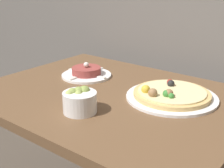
{
  "coord_description": "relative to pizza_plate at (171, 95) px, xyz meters",
  "views": [
    {
      "loc": [
        0.7,
        -0.49,
        1.17
      ],
      "look_at": [
        0.01,
        0.39,
        0.76
      ],
      "focal_mm": 50.0,
      "sensor_mm": 36.0,
      "label": 1
    }
  ],
  "objects": [
    {
      "name": "tartare_plate",
      "position": [
        -0.43,
        -0.0,
        0.0
      ],
      "size": [
        0.22,
        0.22,
        0.07
      ],
      "color": "white",
      "rests_on": "dining_table"
    },
    {
      "name": "pizza_plate",
      "position": [
        0.0,
        0.0,
        0.0
      ],
      "size": [
        0.34,
        0.34,
        0.06
      ],
      "color": "white",
      "rests_on": "dining_table"
    },
    {
      "name": "small_bowl",
      "position": [
        -0.19,
        -0.29,
        0.03
      ],
      "size": [
        0.11,
        0.11,
        0.09
      ],
      "color": "white",
      "rests_on": "dining_table"
    },
    {
      "name": "dining_table",
      "position": [
        -0.21,
        -0.1,
        -0.13
      ],
      "size": [
        1.02,
        0.78,
        0.72
      ],
      "color": "brown",
      "rests_on": "ground_plane"
    }
  ]
}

